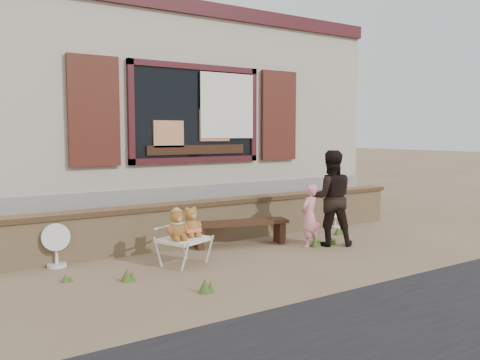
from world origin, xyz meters
TOP-DOWN VIEW (x-y plane):
  - ground at (0.00, 0.00)m, footprint 80.00×80.00m
  - shopfront at (0.00, 4.49)m, footprint 8.04×5.13m
  - brick_wall at (0.00, 1.00)m, footprint 7.10×0.36m
  - bench at (-0.04, 0.53)m, footprint 1.52×0.69m
  - folding_chair at (-1.29, -0.01)m, footprint 0.73×0.69m
  - teddy_bear_left at (-1.42, -0.06)m, footprint 0.37×0.35m
  - teddy_bear_right at (-1.16, 0.04)m, footprint 0.36×0.34m
  - child at (0.76, -0.15)m, footprint 0.40×0.31m
  - adult at (1.12, -0.21)m, footprint 0.89×0.84m
  - fan_left at (-2.70, 0.80)m, footprint 0.37×0.24m
  - fan_right at (2.23, 0.80)m, footprint 0.29×0.19m
  - grass_tufts at (-0.47, -0.35)m, footprint 4.70×1.61m

SIDE VIEW (x-z plane):
  - ground at x=0.00m, z-range 0.00..0.00m
  - grass_tufts at x=-0.47m, z-range -0.01..0.15m
  - fan_right at x=2.23m, z-range 0.00..0.46m
  - bench at x=-0.04m, z-range 0.09..0.47m
  - fan_left at x=-2.70m, z-range 0.00..0.58m
  - folding_chair at x=-1.29m, z-range 0.14..0.50m
  - brick_wall at x=0.00m, z-range 0.01..0.67m
  - child at x=0.76m, z-range 0.00..0.95m
  - teddy_bear_right at x=-1.16m, z-range 0.36..0.75m
  - teddy_bear_left at x=-1.42m, z-range 0.36..0.76m
  - adult at x=1.12m, z-range 0.00..1.46m
  - shopfront at x=0.00m, z-range 0.00..4.00m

